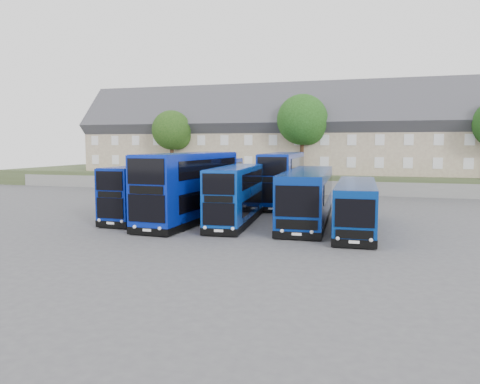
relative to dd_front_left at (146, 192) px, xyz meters
name	(u,v)px	position (x,y,z in m)	size (l,w,h in m)	color
ground	(207,230)	(6.12, -3.43, -1.92)	(120.00, 120.00, 0.00)	#4B4A50
retaining_wall	(282,186)	(6.12, 20.57, -1.17)	(70.00, 0.40, 1.50)	slate
earth_bank	(297,178)	(6.12, 30.57, -0.92)	(80.00, 20.00, 2.00)	#3F4B2A
terrace_row	(268,136)	(3.13, 26.57, 4.67)	(48.00, 10.40, 11.20)	tan
dd_front_left	(146,192)	(0.00, 0.00, 0.00)	(2.33, 9.89, 3.92)	navy
dd_front_mid	(190,188)	(3.70, -0.42, 0.46)	(3.32, 12.31, 4.85)	#081F9D
dd_front_right	(236,196)	(7.16, -0.51, 0.01)	(3.17, 10.09, 3.94)	#083598
dd_rear_left	(219,181)	(1.89, 11.03, 0.05)	(2.76, 10.23, 4.02)	#08219A
dd_rear_right	(283,180)	(8.21, 10.66, 0.38)	(3.32, 11.90, 4.68)	#082193
coach_east_a	(308,197)	(11.86, 1.54, -0.12)	(3.57, 13.59, 3.68)	navy
coach_east_b	(356,207)	(15.30, -0.81, -0.40)	(2.79, 11.42, 3.10)	navy
tree_west	(173,132)	(-7.73, 21.67, 5.13)	(4.80, 4.80, 7.65)	#382314
tree_mid	(304,122)	(8.27, 22.17, 6.14)	(5.76, 5.76, 9.18)	#382314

